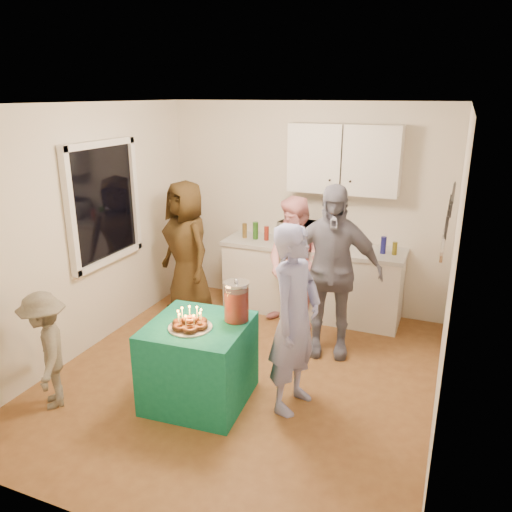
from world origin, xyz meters
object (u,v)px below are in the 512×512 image
at_px(woman_back_center, 296,264).
at_px(counter, 311,281).
at_px(microwave, 300,233).
at_px(party_table, 199,362).
at_px(woman_back_left, 187,249).
at_px(punch_jar, 236,302).
at_px(man_birthday, 295,320).
at_px(child_near_left, 46,350).
at_px(woman_back_right, 330,271).

bearing_deg(woman_back_center, counter, 90.40).
relative_size(counter, microwave, 4.42).
distance_m(party_table, woman_back_left, 2.02).
bearing_deg(party_table, counter, 79.68).
relative_size(punch_jar, man_birthday, 0.20).
distance_m(counter, child_near_left, 3.21).
distance_m(microwave, man_birthday, 2.06).
bearing_deg(party_table, woman_back_center, 79.59).
relative_size(punch_jar, woman_back_center, 0.22).
height_order(woman_back_left, woman_back_center, woman_back_left).
distance_m(counter, woman_back_left, 1.61).
distance_m(party_table, woman_back_right, 1.66).
xyz_separation_m(counter, microwave, (-0.16, 0.00, 0.62)).
height_order(man_birthday, child_near_left, man_birthday).
relative_size(woman_back_center, child_near_left, 1.46).
bearing_deg(child_near_left, woman_back_left, 133.66).
distance_m(party_table, punch_jar, 0.65).
height_order(counter, woman_back_center, woman_back_center).
bearing_deg(counter, woman_back_left, -159.33).
distance_m(man_birthday, child_near_left, 2.19).
height_order(punch_jar, child_near_left, punch_jar).
bearing_deg(microwave, woman_back_right, -45.65).
height_order(counter, punch_jar, punch_jar).
height_order(microwave, child_near_left, microwave).
distance_m(woman_back_right, child_near_left, 2.81).
bearing_deg(man_birthday, woman_back_center, 27.55).
height_order(party_table, punch_jar, punch_jar).
relative_size(woman_back_left, woman_back_center, 1.08).
relative_size(woman_back_left, woman_back_right, 0.92).
xyz_separation_m(party_table, man_birthday, (0.81, 0.24, 0.46)).
distance_m(microwave, punch_jar, 2.01).
height_order(party_table, man_birthday, man_birthday).
xyz_separation_m(woman_back_center, woman_back_right, (0.51, -0.48, 0.13)).
distance_m(woman_back_left, woman_back_right, 1.93).
distance_m(microwave, child_near_left, 3.17).
bearing_deg(child_near_left, microwave, 110.05).
distance_m(microwave, woman_back_center, 0.50).
relative_size(party_table, woman_back_left, 0.50).
xyz_separation_m(microwave, woman_back_right, (0.60, -0.89, -0.13)).
xyz_separation_m(microwave, punch_jar, (0.05, -2.01, -0.12)).
xyz_separation_m(woman_back_left, child_near_left, (-0.15, -2.23, -0.31)).
height_order(man_birthday, woman_back_center, man_birthday).
distance_m(counter, woman_back_center, 0.55).
bearing_deg(woman_back_right, woman_back_left, 158.32).
relative_size(counter, woman_back_center, 1.40).
relative_size(party_table, man_birthday, 0.51).
height_order(microwave, punch_jar, microwave).
bearing_deg(child_near_left, party_table, 72.83).
bearing_deg(microwave, woman_back_left, -146.79).
bearing_deg(woman_back_left, microwave, 51.44).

